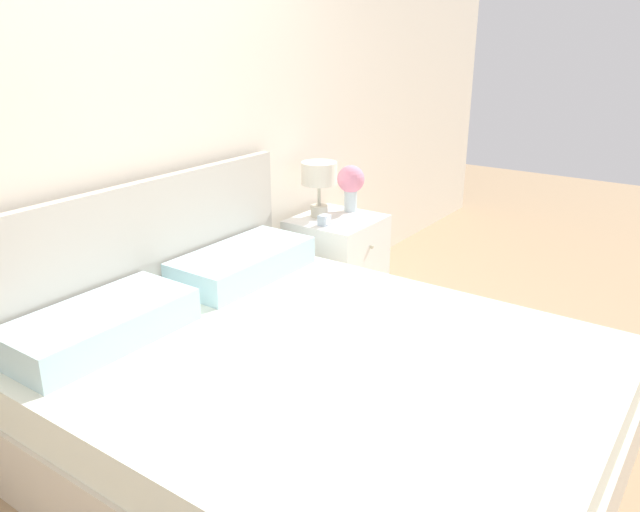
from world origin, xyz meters
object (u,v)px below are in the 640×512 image
(nightstand, at_px, (336,265))
(table_lamp, at_px, (319,178))
(bed, at_px, (310,399))
(flower_vase, at_px, (351,183))
(alarm_clock, at_px, (324,220))

(nightstand, bearing_deg, table_lamp, 105.22)
(bed, bearing_deg, nightstand, 29.37)
(bed, height_order, flower_vase, bed)
(bed, xyz_separation_m, table_lamp, (1.24, 0.82, 0.57))
(nightstand, relative_size, alarm_clock, 8.79)
(bed, relative_size, flower_vase, 7.28)
(table_lamp, bearing_deg, flower_vase, -22.48)
(nightstand, height_order, flower_vase, flower_vase)
(table_lamp, height_order, flower_vase, table_lamp)
(flower_vase, bearing_deg, nightstand, -173.65)
(table_lamp, bearing_deg, alarm_clock, -135.46)
(nightstand, bearing_deg, alarm_clock, -172.82)
(nightstand, xyz_separation_m, table_lamp, (-0.03, 0.11, 0.54))
(nightstand, xyz_separation_m, alarm_clock, (-0.16, -0.02, 0.34))
(bed, distance_m, alarm_clock, 1.35)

